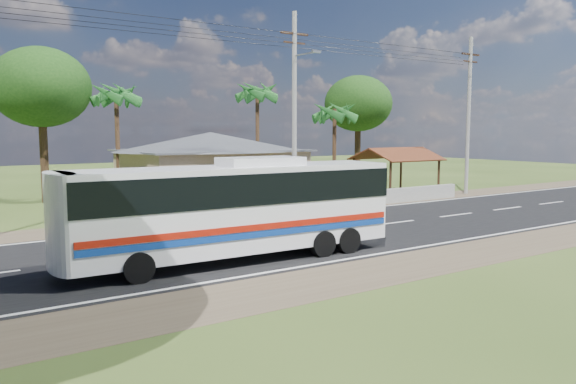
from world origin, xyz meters
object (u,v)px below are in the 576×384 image
(waiting_shed, at_px, (396,156))
(motorcycle, at_px, (386,194))
(coach_bus, at_px, (237,202))
(person, at_px, (380,189))

(waiting_shed, distance_m, motorcycle, 4.30)
(coach_bus, distance_m, person, 17.02)
(motorcycle, bearing_deg, person, 131.27)
(motorcycle, xyz_separation_m, person, (-1.05, -0.58, 0.45))
(coach_bus, xyz_separation_m, motorcycle, (15.78, 9.03, -1.59))
(person, bearing_deg, waiting_shed, -143.53)
(waiting_shed, relative_size, motorcycle, 3.04)
(waiting_shed, bearing_deg, motorcycle, -144.50)
(waiting_shed, height_order, coach_bus, coach_bus)
(waiting_shed, distance_m, person, 5.18)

